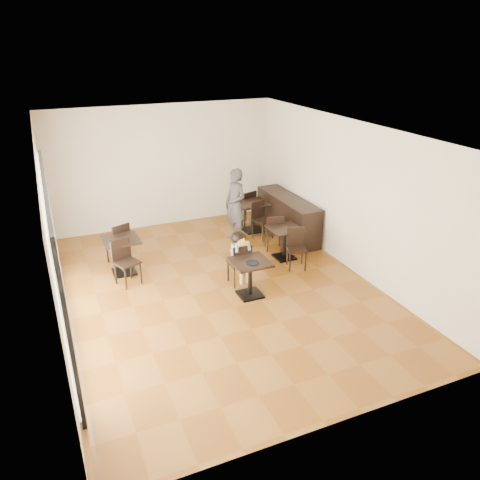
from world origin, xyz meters
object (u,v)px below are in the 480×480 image
chair_left_b (127,263)px  chair_back_b (263,221)px  chair_back_a (245,207)px  adult_patron (235,205)px  child_table (250,278)px  cafe_table_back (253,217)px  cafe_table_left (123,256)px  chair_mid_b (297,249)px  chair_left_a (118,243)px  cafe_table_mid (285,243)px  child_chair (239,263)px  chair_mid_a (274,232)px  child (239,258)px

chair_left_b → chair_back_b: 3.77m
chair_back_b → chair_back_a: bearing=72.8°
adult_patron → child_table: bearing=-34.1°
cafe_table_back → chair_back_a: bearing=86.4°
adult_patron → cafe_table_back: (0.62, 0.30, -0.51)m
cafe_table_left → chair_mid_b: chair_mid_b is taller
chair_left_b → chair_left_a: bearing=66.5°
adult_patron → chair_mid_b: adult_patron is taller
chair_back_a → adult_patron: bearing=35.4°
cafe_table_mid → chair_left_b: chair_left_b is taller
chair_mid_b → chair_back_b: (0.05, 1.81, 0.03)m
chair_mid_b → chair_back_b: 1.81m
child_chair → chair_back_a: 3.41m
cafe_table_mid → cafe_table_back: size_ratio=0.94×
child_table → chair_back_a: bearing=67.6°
child_table → chair_back_b: size_ratio=0.79×
child_chair → cafe_table_mid: bearing=-153.8°
chair_mid_a → chair_back_b: chair_back_b is taller
child_chair → chair_left_a: 2.90m
cafe_table_left → chair_back_a: size_ratio=0.84×
cafe_table_back → chair_mid_b: size_ratio=0.88×
cafe_table_left → chair_back_b: chair_back_b is taller
chair_mid_a → chair_left_b: size_ratio=0.93×
adult_patron → cafe_table_back: adult_patron is taller
cafe_table_left → adult_patron: bearing=14.9°
adult_patron → chair_back_b: adult_patron is taller
child_chair → adult_patron: size_ratio=0.50×
adult_patron → chair_left_a: bearing=-102.6°
chair_left_b → chair_back_a: size_ratio=1.01×
adult_patron → chair_mid_a: 1.22m
chair_back_b → child_chair: bearing=-144.4°
child_chair → child: 0.12m
chair_left_b → chair_back_b: size_ratio=1.01×
chair_left_b → cafe_table_left: bearing=66.5°
chair_left_a → chair_back_a: size_ratio=1.01×
child → chair_mid_a: child is taller
cafe_table_left → child_chair: bearing=-34.0°
adult_patron → cafe_table_left: (-2.96, -0.79, -0.50)m
cafe_table_back → chair_left_b: chair_left_b is taller
child_table → cafe_table_back: 3.39m
chair_mid_a → cafe_table_left: bearing=15.2°
child → chair_left_b: (-2.12, 0.88, -0.09)m
chair_back_a → chair_back_b: bearing=72.8°
child_chair → adult_patron: (0.84, 2.22, 0.45)m
child → chair_mid_b: (1.44, 0.16, -0.12)m
child_table → child_chair: size_ratio=0.83×
child_table → chair_mid_b: chair_mid_b is taller
child → cafe_table_back: child is taller
cafe_table_mid → chair_mid_a: 0.56m
chair_mid_b → chair_left_b: 3.63m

